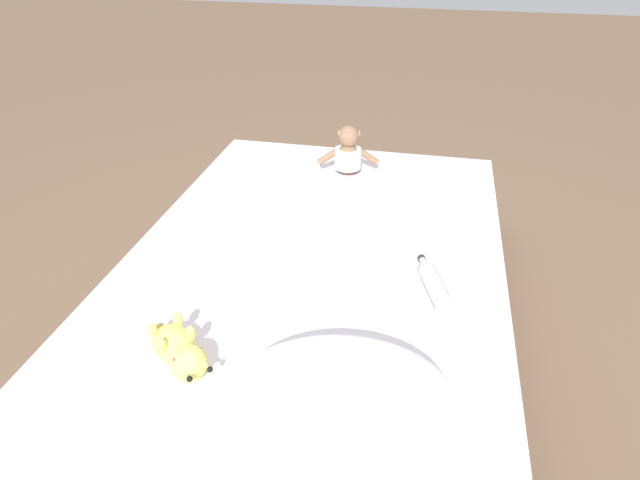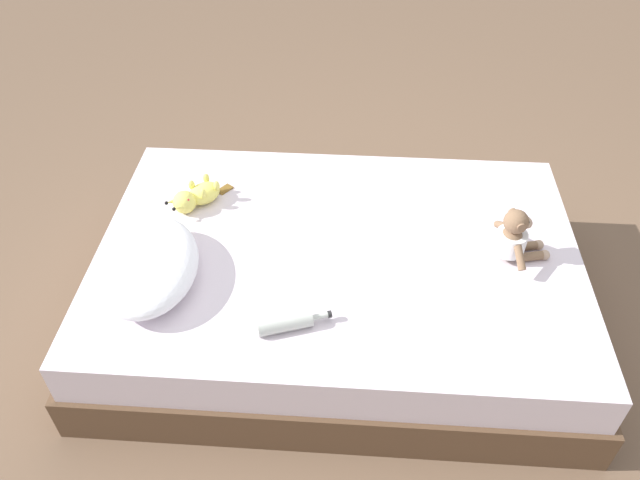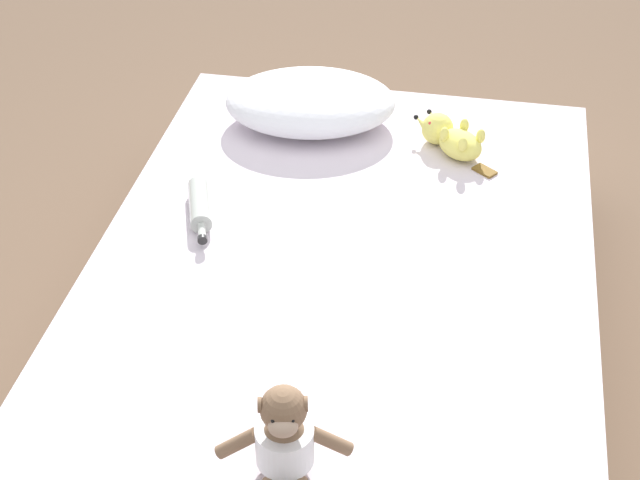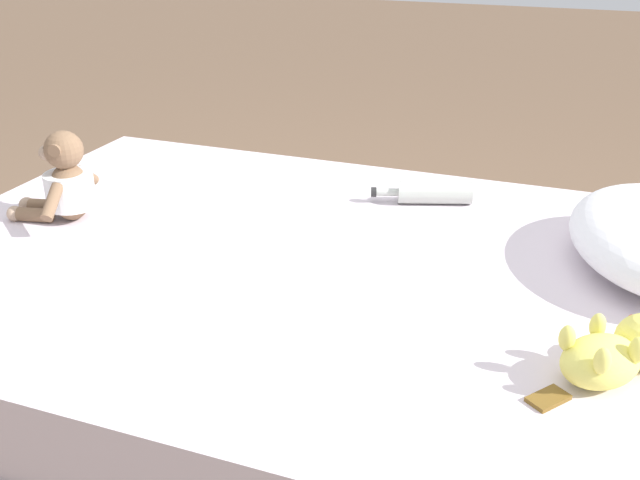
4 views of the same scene
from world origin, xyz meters
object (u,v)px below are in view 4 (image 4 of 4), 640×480
object	(u,v)px
glass_bottle	(432,193)
plush_monkey	(65,184)
bed	(320,335)
plush_yellow_creature	(619,352)

from	to	relation	value
glass_bottle	plush_monkey	bearing A→B (deg)	-63.25
bed	glass_bottle	world-z (taller)	glass_bottle
plush_monkey	glass_bottle	xyz separation A→B (m)	(-0.43, 0.85, -0.07)
plush_yellow_creature	bed	bearing A→B (deg)	-110.68
plush_monkey	glass_bottle	distance (m)	0.96
plush_yellow_creature	glass_bottle	bearing A→B (deg)	-144.88
bed	glass_bottle	bearing A→B (deg)	159.05
plush_yellow_creature	glass_bottle	size ratio (longest dim) A/B	1.04
plush_monkey	glass_bottle	world-z (taller)	plush_monkey
bed	plush_yellow_creature	size ratio (longest dim) A/B	7.18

